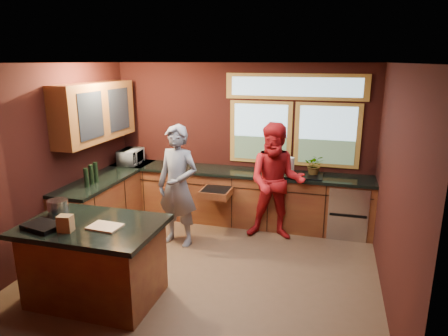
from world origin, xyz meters
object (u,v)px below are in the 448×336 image
at_px(island, 95,261).
at_px(person_grey, 178,186).
at_px(person_red, 276,182).
at_px(stock_pot, 58,207).
at_px(cutting_board, 105,227).

distance_m(island, person_grey, 1.76).
relative_size(person_red, stock_pot, 7.66).
bearing_deg(person_grey, island, -91.32).
xyz_separation_m(island, person_grey, (0.37, 1.66, 0.44)).
height_order(cutting_board, stock_pot, stock_pot).
height_order(island, stock_pot, stock_pot).
bearing_deg(person_red, stock_pot, -142.01).
relative_size(island, person_red, 0.84).
bearing_deg(person_grey, stock_pot, -110.11).
bearing_deg(island, stock_pot, 164.74).
bearing_deg(cutting_board, stock_pot, 165.07).
relative_size(person_red, cutting_board, 5.25).
xyz_separation_m(person_grey, cutting_board, (-0.17, -1.71, 0.04)).
height_order(person_grey, person_red, person_red).
height_order(person_red, stock_pot, person_red).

